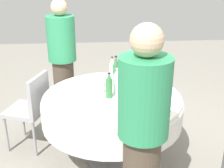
{
  "coord_description": "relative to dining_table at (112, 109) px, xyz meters",
  "views": [
    {
      "loc": [
        -0.21,
        -2.63,
        1.96
      ],
      "look_at": [
        0.0,
        0.0,
        0.87
      ],
      "focal_mm": 47.45,
      "sensor_mm": 36.0,
      "label": 1
    }
  ],
  "objects": [
    {
      "name": "dining_table",
      "position": [
        0.0,
        0.0,
        0.0
      ],
      "size": [
        1.39,
        1.39,
        0.74
      ],
      "color": "white",
      "rests_on": "ground_plane"
    },
    {
      "name": "wine_glass_mid",
      "position": [
        -0.09,
        0.07,
        0.24
      ],
      "size": [
        0.06,
        0.06,
        0.13
      ],
      "color": "white",
      "rests_on": "dining_table"
    },
    {
      "name": "bottle_clear_north",
      "position": [
        0.05,
        0.05,
        0.27
      ],
      "size": [
        0.07,
        0.07,
        0.27
      ],
      "color": "silver",
      "rests_on": "dining_table"
    },
    {
      "name": "knife_left",
      "position": [
        -0.17,
        0.26,
        0.15
      ],
      "size": [
        0.06,
        0.18,
        0.0
      ],
      "primitive_type": "cube",
      "rotation": [
        0.0,
        0.0,
        1.31
      ],
      "color": "silver",
      "rests_on": "dining_table"
    },
    {
      "name": "bottle_clear_left",
      "position": [
        0.04,
        0.46,
        0.27
      ],
      "size": [
        0.06,
        0.06,
        0.26
      ],
      "color": "silver",
      "rests_on": "dining_table"
    },
    {
      "name": "plate_outer",
      "position": [
        0.41,
        0.25,
        0.16
      ],
      "size": [
        0.25,
        0.25,
        0.04
      ],
      "color": "white",
      "rests_on": "dining_table"
    },
    {
      "name": "bottle_green_mid",
      "position": [
        -0.03,
        -0.03,
        0.27
      ],
      "size": [
        0.07,
        0.07,
        0.25
      ],
      "color": "#2D6B38",
      "rests_on": "dining_table"
    },
    {
      "name": "chair_west",
      "position": [
        -0.85,
        0.3,
        -0.07
      ],
      "size": [
        0.51,
        0.51,
        0.87
      ],
      "rotation": [
        0.0,
        0.0,
        1.23
      ],
      "color": "#99999E",
      "rests_on": "ground_plane"
    },
    {
      "name": "wine_glass_west",
      "position": [
        0.11,
        -0.28,
        0.26
      ],
      "size": [
        0.07,
        0.07,
        0.15
      ],
      "color": "white",
      "rests_on": "dining_table"
    },
    {
      "name": "person_north",
      "position": [
        -0.54,
        0.87,
        0.23
      ],
      "size": [
        0.34,
        0.34,
        1.58
      ],
      "rotation": [
        0.0,
        0.0,
        0.55
      ],
      "color": "#4C3F33",
      "rests_on": "ground_plane"
    },
    {
      "name": "bottle_green_far",
      "position": [
        0.06,
        0.24,
        0.3
      ],
      "size": [
        0.06,
        0.06,
        0.33
      ],
      "color": "#2D6B38",
      "rests_on": "dining_table"
    },
    {
      "name": "person_far",
      "position": [
        0.13,
        -0.96,
        0.27
      ],
      "size": [
        0.34,
        0.34,
        1.64
      ],
      "rotation": [
        0.0,
        0.0,
        3.28
      ],
      "color": "#4C3F33",
      "rests_on": "ground_plane"
    },
    {
      "name": "plate_east",
      "position": [
        -0.25,
        -0.39,
        0.16
      ],
      "size": [
        0.2,
        0.2,
        0.02
      ],
      "color": "white",
      "rests_on": "dining_table"
    },
    {
      "name": "wine_glass_rear",
      "position": [
        0.37,
        -0.28,
        0.26
      ],
      "size": [
        0.08,
        0.08,
        0.16
      ],
      "color": "white",
      "rests_on": "dining_table"
    },
    {
      "name": "ground_plane",
      "position": [
        0.0,
        0.0,
        -0.59
      ],
      "size": [
        10.0,
        10.0,
        0.0
      ],
      "primitive_type": "plane",
      "color": "gray"
    },
    {
      "name": "bottle_amber_rear",
      "position": [
        0.24,
        0.01,
        0.28
      ],
      "size": [
        0.06,
        0.06,
        0.28
      ],
      "color": "#8C5619",
      "rests_on": "dining_table"
    },
    {
      "name": "folded_napkin",
      "position": [
        -0.26,
        0.0,
        0.16
      ],
      "size": [
        0.13,
        0.13,
        0.02
      ],
      "primitive_type": "cube",
      "rotation": [
        0.0,
        0.0,
        -0.07
      ],
      "color": "white",
      "rests_on": "dining_table"
    },
    {
      "name": "knife_far",
      "position": [
        0.19,
        0.42,
        0.15
      ],
      "size": [
        0.14,
        0.14,
        0.0
      ],
      "primitive_type": "cube",
      "rotation": [
        0.0,
        0.0,
        3.91
      ],
      "color": "silver",
      "rests_on": "dining_table"
    }
  ]
}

